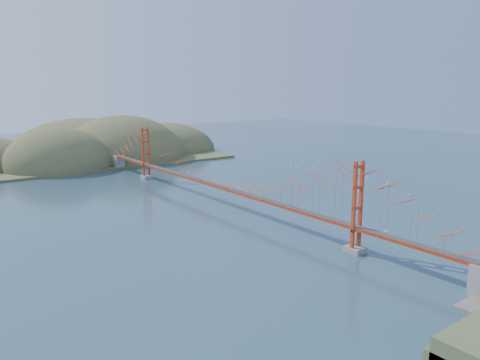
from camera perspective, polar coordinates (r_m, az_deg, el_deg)
ground at (r=82.96m, az=-2.32°, el=-3.02°), size 320.00×320.00×0.00m
bridge at (r=81.65m, az=-2.43°, el=1.77°), size 2.20×94.40×12.00m
far_headlands at (r=144.50m, az=-17.13°, el=2.67°), size 84.00×58.00×25.00m
sailboat_10 at (r=71.03m, az=17.41°, el=-5.92°), size 0.49×0.55×0.62m
sailboat_12 at (r=114.41m, az=-6.27°, el=0.99°), size 0.53×0.53×0.58m
sailboat_8 at (r=121.21m, az=6.87°, el=1.57°), size 0.66×0.66×0.70m
sailboat_15 at (r=119.75m, az=-1.21°, el=1.53°), size 0.64×0.64×0.69m
sailboat_4 at (r=117.46m, az=8.07°, el=1.23°), size 0.65×0.65×0.68m
sailboat_2 at (r=104.74m, az=17.52°, el=-0.43°), size 0.58×0.54×0.65m
sailboat_11 at (r=110.25m, az=15.23°, el=0.27°), size 0.61×0.61×0.67m
sailboat_9 at (r=121.61m, az=8.92°, el=1.54°), size 0.49×0.52×0.58m
sailboat_0 at (r=99.79m, az=6.52°, el=-0.53°), size 0.59×0.62×0.69m
sailboat_16 at (r=90.62m, az=3.95°, el=-1.71°), size 0.62×0.62×0.67m
sailboat_3 at (r=92.49m, az=-1.11°, el=-1.41°), size 0.58×0.55×0.65m
sailboat_17 at (r=139.70m, az=6.62°, el=2.87°), size 0.54×0.44×0.63m
sailboat_7 at (r=122.35m, az=6.15°, el=1.68°), size 0.61×0.50×0.71m
sailboat_14 at (r=96.31m, az=14.35°, el=-1.25°), size 0.58×0.61×0.69m
sailboat_5 at (r=95.74m, az=19.89°, el=-1.66°), size 0.62×0.62×0.68m
sailboat_extra_0 at (r=90.11m, az=13.94°, el=-2.09°), size 0.63×0.51×0.73m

